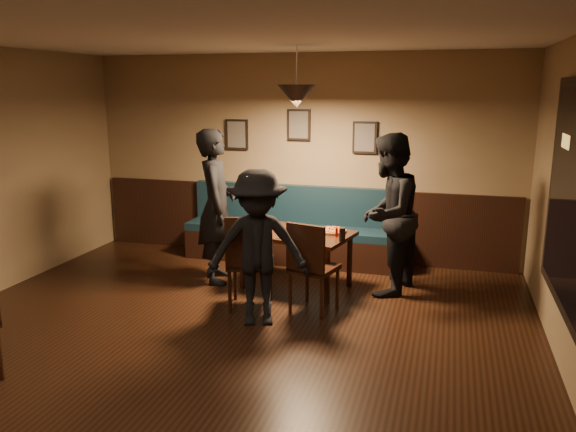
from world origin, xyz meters
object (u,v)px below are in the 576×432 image
(dining_table, at_px, (296,260))
(chair_near_left, at_px, (250,261))
(chair_near_right, at_px, (314,266))
(diner_left, at_px, (216,206))
(diner_front, at_px, (258,248))
(booth_bench, at_px, (293,226))
(tabasco_bottle, at_px, (337,231))
(diner_right, at_px, (388,215))
(soda_glass, at_px, (342,235))

(dining_table, xyz_separation_m, chair_near_left, (-0.31, -0.75, 0.19))
(chair_near_left, bearing_deg, chair_near_right, -4.29)
(diner_left, bearing_deg, diner_front, -159.42)
(booth_bench, height_order, chair_near_left, chair_near_left)
(dining_table, bearing_deg, tabasco_bottle, 3.41)
(diner_left, bearing_deg, booth_bench, -52.94)
(booth_bench, bearing_deg, chair_near_right, -67.31)
(booth_bench, distance_m, tabasco_bottle, 1.36)
(chair_near_right, height_order, diner_left, diner_left)
(diner_left, xyz_separation_m, tabasco_bottle, (1.49, -0.05, -0.19))
(chair_near_left, distance_m, diner_right, 1.66)
(dining_table, bearing_deg, diner_right, 18.76)
(chair_near_left, xyz_separation_m, soda_glass, (0.90, 0.50, 0.23))
(chair_near_right, xyz_separation_m, diner_front, (-0.46, -0.49, 0.29))
(diner_front, bearing_deg, tabasco_bottle, 42.14)
(diner_front, bearing_deg, soda_glass, 33.28)
(diner_front, xyz_separation_m, tabasco_bottle, (0.59, 1.06, -0.05))
(chair_near_left, relative_size, soda_glass, 6.74)
(dining_table, height_order, chair_near_left, chair_near_left)
(soda_glass, relative_size, tabasco_bottle, 1.22)
(booth_bench, relative_size, diner_right, 1.62)
(dining_table, height_order, diner_front, diner_front)
(chair_near_right, relative_size, tabasco_bottle, 7.71)
(chair_near_left, bearing_deg, diner_left, 120.62)
(dining_table, relative_size, chair_near_left, 1.21)
(tabasco_bottle, bearing_deg, chair_near_right, -102.28)
(soda_glass, xyz_separation_m, tabasco_bottle, (-0.10, 0.18, -0.01))
(chair_near_left, distance_m, chair_near_right, 0.69)
(diner_left, height_order, tabasco_bottle, diner_left)
(booth_bench, xyz_separation_m, chair_near_right, (0.68, -1.63, -0.01))
(booth_bench, xyz_separation_m, diner_left, (-0.69, -1.02, 0.44))
(booth_bench, xyz_separation_m, dining_table, (0.31, -0.99, -0.16))
(chair_near_right, distance_m, diner_front, 0.74)
(booth_bench, distance_m, dining_table, 1.05)
(diner_left, bearing_deg, soda_glass, -116.87)
(soda_glass, bearing_deg, dining_table, 157.00)
(diner_front, height_order, tabasco_bottle, diner_front)
(booth_bench, bearing_deg, diner_front, -84.10)
(chair_near_left, xyz_separation_m, diner_right, (1.36, 0.87, 0.40))
(dining_table, height_order, tabasco_bottle, tabasco_bottle)
(diner_left, distance_m, tabasco_bottle, 1.51)
(dining_table, xyz_separation_m, soda_glass, (0.60, -0.25, 0.42))
(chair_near_right, distance_m, soda_glass, 0.52)
(booth_bench, xyz_separation_m, diner_right, (1.36, -0.87, 0.43))
(soda_glass, bearing_deg, diner_right, 39.56)
(booth_bench, bearing_deg, tabasco_bottle, -52.91)
(chair_near_right, bearing_deg, chair_near_left, -156.58)
(booth_bench, height_order, diner_right, diner_right)
(diner_front, bearing_deg, diner_left, 110.52)
(chair_near_left, height_order, diner_right, diner_right)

